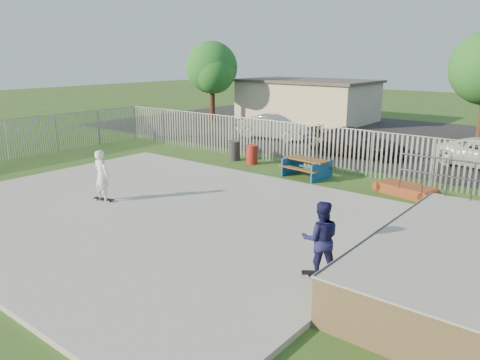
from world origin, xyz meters
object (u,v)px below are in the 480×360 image
Objects in this scene: tree_left at (212,68)px; picnic_table at (307,168)px; trash_bin_grey at (234,151)px; skater_navy at (321,239)px; car_silver at (273,127)px; car_dark at (358,142)px; funbox at (405,190)px; skater_white at (102,176)px; trash_bin_red at (252,155)px.

picnic_table is at bearing -35.04° from tree_left.
picnic_table is 18.63m from tree_left.
picnic_table is 4.58m from trash_bin_grey.
tree_left is 3.38× the size of skater_navy.
car_silver is 0.91× the size of car_dark.
funbox is 22.23m from tree_left.
car_dark reaches higher than picnic_table.
picnic_table is at bearing -7.46° from trash_bin_grey.
picnic_table is at bearing -92.47° from skater_navy.
picnic_table is 8.62m from skater_white.
skater_white reaches higher than car_dark.
car_silver is 2.48× the size of skater_white.
picnic_table is 3.37m from trash_bin_red.
funbox is 12.58m from car_silver.
trash_bin_red is 12.17m from skater_navy.
skater_white is at bearing -83.19° from trash_bin_grey.
trash_bin_grey is at bearing -76.99° from skater_navy.
skater_navy is (5.38, -13.40, 0.32)m from car_dark.
car_dark is (-0.16, 5.25, 0.33)m from picnic_table.
trash_bin_grey is 0.53× the size of skater_white.
trash_bin_red is (-7.62, 0.44, 0.26)m from funbox.
tree_left is at bearing 139.23° from trash_bin_red.
trash_bin_grey is (-1.20, 0.12, 0.03)m from trash_bin_red.
car_dark is 0.81× the size of tree_left.
skater_navy is (9.77, -8.74, 0.57)m from trash_bin_grey.
skater_white is at bearing -58.07° from tree_left.
tree_left is 27.63m from skater_navy.
trash_bin_grey is at bearing -169.77° from car_silver.
car_dark reaches higher than trash_bin_grey.
skater_white is at bearing -91.32° from trash_bin_red.
car_silver is (-1.88, 6.04, 0.28)m from trash_bin_grey.
picnic_table is at bearing -8.04° from trash_bin_red.
car_dark is 16.05m from tree_left.
car_silver is at bearing 140.76° from picnic_table.
tree_left is (-10.41, 9.89, 3.64)m from trash_bin_grey.
skater_navy is (0.95, -8.18, 0.86)m from funbox.
tree_left is (-14.80, 5.23, 3.38)m from car_dark.
car_silver is at bearing -86.93° from skater_navy.
funbox is at bearing -3.33° from trash_bin_red.
trash_bin_red is 0.20× the size of car_silver.
funbox is at bearing 7.10° from picnic_table.
picnic_table is 0.34× the size of tree_left.
funbox is 6.87m from car_dark.
funbox is at bearing -3.67° from trash_bin_grey.
trash_bin_red is 15.76m from tree_left.
car_dark is at bearing -108.68° from skater_white.
funbox is at bearing -118.52° from skater_navy.
trash_bin_grey is at bearing -43.52° from tree_left.
skater_white reaches higher than funbox.
trash_bin_red is 0.95× the size of trash_bin_grey.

